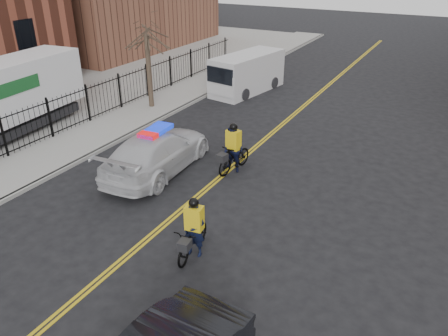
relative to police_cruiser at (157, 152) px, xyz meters
name	(u,v)px	position (x,y,z in m)	size (l,w,h in m)	color
ground	(154,233)	(2.55, -3.74, -0.86)	(120.00, 120.00, 0.00)	black
center_line_left	(255,145)	(2.47, 4.26, -0.85)	(0.10, 60.00, 0.01)	gold
center_line_right	(259,146)	(2.63, 4.26, -0.85)	(0.10, 60.00, 0.01)	gold
sidewalk	(131,118)	(-4.95, 4.26, -0.78)	(3.00, 60.00, 0.15)	gray
curb	(153,123)	(-3.45, 4.26, -0.78)	(0.20, 60.00, 0.15)	gray
iron_fence	(108,97)	(-6.45, 4.26, 0.14)	(0.12, 28.00, 2.00)	black
lot_pad	(3,92)	(-15.45, 4.26, -0.85)	(18.00, 60.00, 0.02)	gray
street_tree	(147,46)	(-5.05, 6.26, 2.68)	(3.20, 3.20, 4.80)	#3A2D22
police_cruiser	(157,152)	(0.00, 0.00, 0.00)	(2.80, 6.02, 1.86)	silver
cargo_van	(246,74)	(-1.74, 11.82, 0.31)	(2.96, 5.93, 2.38)	silver
cyclist_near	(195,235)	(4.29, -4.02, -0.18)	(0.95, 2.05, 1.94)	black
cyclist_far	(233,152)	(2.73, 1.46, -0.03)	(1.04, 2.14, 2.10)	black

